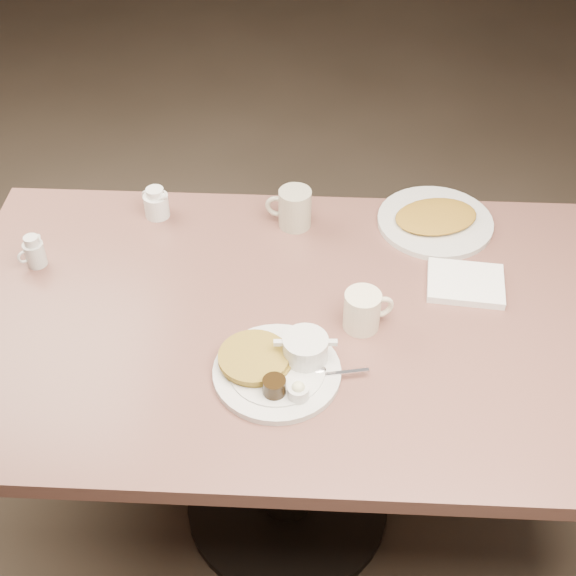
{
  "coord_description": "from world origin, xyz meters",
  "views": [
    {
      "loc": [
        0.06,
        -1.23,
        1.98
      ],
      "look_at": [
        0.0,
        0.02,
        0.82
      ],
      "focal_mm": 49.54,
      "sensor_mm": 36.0,
      "label": 1
    }
  ],
  "objects_px": {
    "coffee_mug_far": "(294,208)",
    "creamer_left": "(34,252)",
    "coffee_mug_near": "(363,310)",
    "creamer_right": "(156,203)",
    "diner_table": "(288,369)",
    "hash_plate": "(435,220)",
    "main_plate": "(279,364)"
  },
  "relations": [
    {
      "from": "coffee_mug_near",
      "to": "creamer_right",
      "type": "height_order",
      "value": "coffee_mug_near"
    },
    {
      "from": "main_plate",
      "to": "coffee_mug_far",
      "type": "distance_m",
      "value": 0.49
    },
    {
      "from": "coffee_mug_near",
      "to": "creamer_left",
      "type": "distance_m",
      "value": 0.78
    },
    {
      "from": "main_plate",
      "to": "coffee_mug_near",
      "type": "bearing_deg",
      "value": 39.56
    },
    {
      "from": "coffee_mug_near",
      "to": "hash_plate",
      "type": "height_order",
      "value": "coffee_mug_near"
    },
    {
      "from": "diner_table",
      "to": "coffee_mug_far",
      "type": "bearing_deg",
      "value": 90.11
    },
    {
      "from": "creamer_left",
      "to": "creamer_right",
      "type": "height_order",
      "value": "same"
    },
    {
      "from": "coffee_mug_near",
      "to": "creamer_right",
      "type": "xyz_separation_m",
      "value": [
        -0.51,
        0.37,
        -0.01
      ]
    },
    {
      "from": "diner_table",
      "to": "coffee_mug_far",
      "type": "relative_size",
      "value": 12.5
    },
    {
      "from": "coffee_mug_near",
      "to": "coffee_mug_far",
      "type": "bearing_deg",
      "value": 115.18
    },
    {
      "from": "coffee_mug_near",
      "to": "creamer_right",
      "type": "distance_m",
      "value": 0.63
    },
    {
      "from": "coffee_mug_far",
      "to": "coffee_mug_near",
      "type": "bearing_deg",
      "value": -64.82
    },
    {
      "from": "coffee_mug_near",
      "to": "hash_plate",
      "type": "bearing_deg",
      "value": 62.54
    },
    {
      "from": "main_plate",
      "to": "creamer_left",
      "type": "height_order",
      "value": "creamer_left"
    },
    {
      "from": "main_plate",
      "to": "creamer_left",
      "type": "distance_m",
      "value": 0.66
    },
    {
      "from": "coffee_mug_far",
      "to": "hash_plate",
      "type": "bearing_deg",
      "value": 2.75
    },
    {
      "from": "main_plate",
      "to": "coffee_mug_near",
      "type": "distance_m",
      "value": 0.22
    },
    {
      "from": "diner_table",
      "to": "creamer_left",
      "type": "xyz_separation_m",
      "value": [
        -0.6,
        0.15,
        0.21
      ]
    },
    {
      "from": "main_plate",
      "to": "creamer_left",
      "type": "bearing_deg",
      "value": 152.34
    },
    {
      "from": "creamer_right",
      "to": "hash_plate",
      "type": "bearing_deg",
      "value": -0.42
    },
    {
      "from": "diner_table",
      "to": "coffee_mug_near",
      "type": "relative_size",
      "value": 12.51
    },
    {
      "from": "coffee_mug_far",
      "to": "hash_plate",
      "type": "height_order",
      "value": "coffee_mug_far"
    },
    {
      "from": "diner_table",
      "to": "creamer_right",
      "type": "xyz_separation_m",
      "value": [
        -0.35,
        0.35,
        0.21
      ]
    },
    {
      "from": "coffee_mug_near",
      "to": "creamer_left",
      "type": "xyz_separation_m",
      "value": [
        -0.76,
        0.17,
        -0.01
      ]
    },
    {
      "from": "coffee_mug_far",
      "to": "creamer_left",
      "type": "height_order",
      "value": "coffee_mug_far"
    },
    {
      "from": "coffee_mug_near",
      "to": "hash_plate",
      "type": "xyz_separation_m",
      "value": [
        0.19,
        0.36,
        -0.03
      ]
    },
    {
      "from": "diner_table",
      "to": "coffee_mug_near",
      "type": "bearing_deg",
      "value": -5.52
    },
    {
      "from": "diner_table",
      "to": "creamer_right",
      "type": "relative_size",
      "value": 18.52
    },
    {
      "from": "coffee_mug_near",
      "to": "diner_table",
      "type": "bearing_deg",
      "value": 174.48
    },
    {
      "from": "creamer_left",
      "to": "hash_plate",
      "type": "height_order",
      "value": "creamer_left"
    },
    {
      "from": "coffee_mug_far",
      "to": "creamer_left",
      "type": "bearing_deg",
      "value": -163.29
    },
    {
      "from": "hash_plate",
      "to": "main_plate",
      "type": "bearing_deg",
      "value": -125.5
    }
  ]
}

